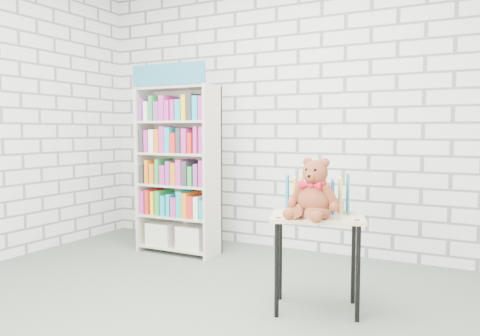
% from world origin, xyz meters
% --- Properties ---
extents(ground, '(4.50, 4.50, 0.00)m').
position_xyz_m(ground, '(0.00, 0.00, 0.00)').
color(ground, '#4F5B4D').
rests_on(ground, ground).
extents(room_shell, '(4.52, 4.02, 2.81)m').
position_xyz_m(room_shell, '(0.00, 0.00, 1.78)').
color(room_shell, silver).
rests_on(room_shell, ground).
extents(bookshelf, '(0.80, 0.31, 1.81)m').
position_xyz_m(bookshelf, '(-0.98, 1.36, 0.82)').
color(bookshelf, beige).
rests_on(bookshelf, ground).
extents(display_table, '(0.69, 0.58, 0.64)m').
position_xyz_m(display_table, '(0.68, 0.55, 0.55)').
color(display_table, '#D0B47D').
rests_on(display_table, ground).
extents(table_books, '(0.45, 0.31, 0.25)m').
position_xyz_m(table_books, '(0.65, 0.64, 0.76)').
color(table_books, teal).
rests_on(table_books, display_table).
extents(teddy_bear, '(0.35, 0.33, 0.38)m').
position_xyz_m(teddy_bear, '(0.69, 0.45, 0.79)').
color(teddy_bear, brown).
rests_on(teddy_bear, display_table).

